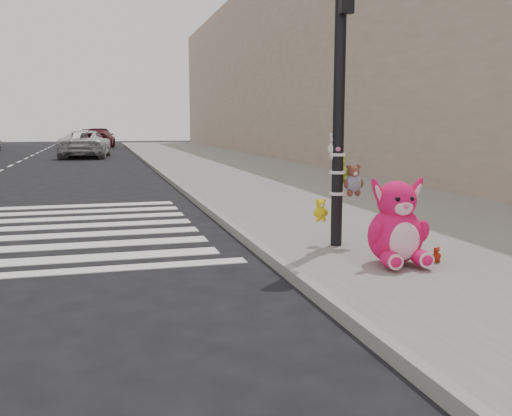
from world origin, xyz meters
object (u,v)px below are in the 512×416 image
object	(u,v)px
signal_pole	(340,130)
red_teddy	(437,255)
pink_bunny	(397,228)
car_white_near	(86,144)

from	to	relation	value
signal_pole	red_teddy	xyz separation A→B (m)	(0.77, -1.31, -1.54)
signal_pole	pink_bunny	size ratio (longest dim) A/B	3.62
red_teddy	car_white_near	world-z (taller)	car_white_near
pink_bunny	car_white_near	distance (m)	27.90
signal_pole	car_white_near	distance (m)	26.65
pink_bunny	red_teddy	world-z (taller)	pink_bunny
signal_pole	pink_bunny	world-z (taller)	signal_pole
pink_bunny	red_teddy	size ratio (longest dim) A/B	5.52
signal_pole	red_teddy	bearing A→B (deg)	-59.60
pink_bunny	car_white_near	world-z (taller)	car_white_near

